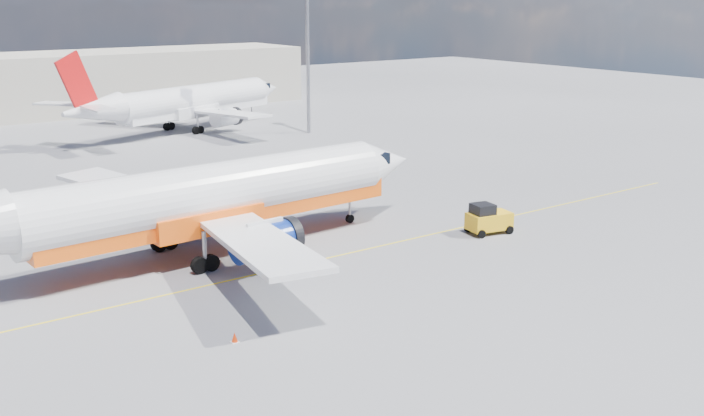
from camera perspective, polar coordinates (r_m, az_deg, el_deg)
ground at (r=44.97m, az=-0.64°, el=-4.89°), size 240.00×240.00×0.00m
taxi_line at (r=47.31m, az=-2.74°, el=-3.87°), size 70.00×0.15×0.01m
terminal_main at (r=113.98m, az=-20.93°, el=8.43°), size 70.00×14.00×8.00m
main_jet at (r=47.81m, az=-11.25°, el=0.59°), size 35.93×28.36×10.89m
second_jet at (r=94.64m, az=-11.85°, el=7.54°), size 33.37×25.29×10.16m
gse_tug at (r=53.25m, az=9.86°, el=-0.80°), size 3.16×2.28×2.08m
traffic_cone at (r=36.92m, az=-8.54°, el=-9.30°), size 0.35×0.35×0.49m
floodlight_mast at (r=90.56m, az=-3.27°, el=13.10°), size 1.49×1.49×20.35m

